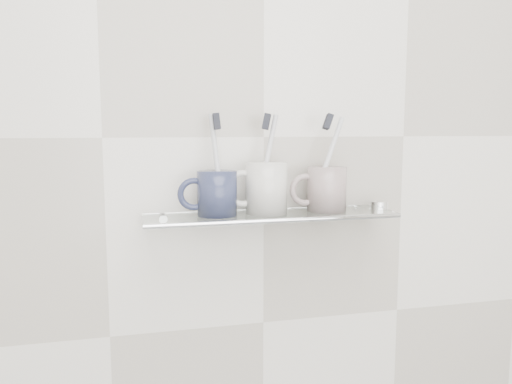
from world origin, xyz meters
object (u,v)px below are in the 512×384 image
object	(u,v)px
mug_left	(217,193)
mug_right	(327,189)
shelf_glass	(271,216)
mug_center	(266,188)

from	to	relation	value
mug_left	mug_right	bearing A→B (deg)	15.85
shelf_glass	mug_right	xyz separation A→B (m)	(0.12, 0.00, 0.05)
shelf_glass	mug_center	size ratio (longest dim) A/B	4.91
shelf_glass	mug_center	distance (m)	0.06
mug_center	mug_right	world-z (taller)	mug_center
mug_center	mug_right	xyz separation A→B (m)	(0.13, 0.00, -0.01)
mug_center	shelf_glass	bearing A→B (deg)	-35.16
mug_left	mug_center	world-z (taller)	mug_center
shelf_glass	mug_left	xyz separation A→B (m)	(-0.11, 0.00, 0.05)
mug_right	mug_center	bearing A→B (deg)	155.94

